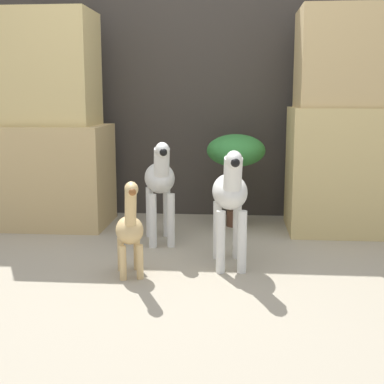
{
  "coord_description": "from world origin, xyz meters",
  "views": [
    {
      "loc": [
        0.28,
        -2.62,
        0.94
      ],
      "look_at": [
        0.02,
        0.51,
        0.37
      ],
      "focal_mm": 50.0,
      "sensor_mm": 36.0,
      "label": 1
    }
  ],
  "objects": [
    {
      "name": "zebra_left",
      "position": [
        -0.2,
        0.71,
        0.4
      ],
      "size": [
        0.27,
        0.5,
        0.67
      ],
      "color": "silver",
      "rests_on": "ground_plane"
    },
    {
      "name": "ground_plane",
      "position": [
        0.0,
        0.0,
        0.0
      ],
      "size": [
        14.0,
        14.0,
        0.0
      ],
      "primitive_type": "plane",
      "color": "#9E937F"
    },
    {
      "name": "rock_pillar_left",
      "position": [
        -1.04,
        1.15,
        0.68
      ],
      "size": [
        0.77,
        0.58,
        1.53
      ],
      "color": "tan",
      "rests_on": "ground_plane"
    },
    {
      "name": "potted_palm_front",
      "position": [
        0.28,
        1.2,
        0.53
      ],
      "size": [
        0.42,
        0.42,
        0.67
      ],
      "color": "#513323",
      "rests_on": "ground_plane"
    },
    {
      "name": "giraffe_figurine",
      "position": [
        -0.27,
        0.05,
        0.26
      ],
      "size": [
        0.2,
        0.36,
        0.53
      ],
      "color": "tan",
      "rests_on": "ground_plane"
    },
    {
      "name": "zebra_right",
      "position": [
        0.25,
        0.26,
        0.4
      ],
      "size": [
        0.23,
        0.5,
        0.67
      ],
      "color": "silver",
      "rests_on": "ground_plane"
    },
    {
      "name": "wall_back",
      "position": [
        0.0,
        1.61,
        1.1
      ],
      "size": [
        6.4,
        0.08,
        2.2
      ],
      "color": "#38332D",
      "rests_on": "ground_plane"
    },
    {
      "name": "rock_pillar_right",
      "position": [
        1.04,
        1.15,
        0.72
      ],
      "size": [
        0.77,
        0.58,
        1.52
      ],
      "color": "#D1B775",
      "rests_on": "ground_plane"
    }
  ]
}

